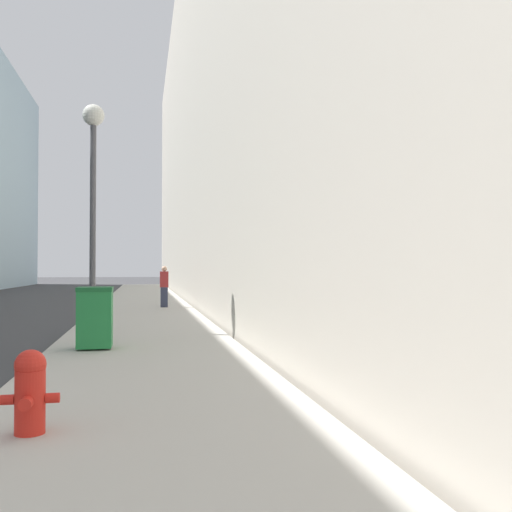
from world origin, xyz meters
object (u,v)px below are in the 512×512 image
at_px(trash_bin, 95,317).
at_px(lamppost, 93,174).
at_px(pedestrian_on_sidewalk, 164,286).
at_px(fire_hydrant, 30,389).

height_order(trash_bin, lamppost, lamppost).
height_order(lamppost, pedestrian_on_sidewalk, lamppost).
relative_size(lamppost, pedestrian_on_sidewalk, 3.45).
relative_size(fire_hydrant, trash_bin, 0.66).
bearing_deg(pedestrian_on_sidewalk, trash_bin, -98.59).
xyz_separation_m(fire_hydrant, trash_bin, (0.13, 5.43, 0.19)).
xyz_separation_m(trash_bin, lamppost, (-0.31, 3.10, 3.11)).
height_order(fire_hydrant, trash_bin, trash_bin).
distance_m(trash_bin, pedestrian_on_sidewalk, 11.09).
xyz_separation_m(fire_hydrant, pedestrian_on_sidewalk, (1.78, 16.40, 0.39)).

